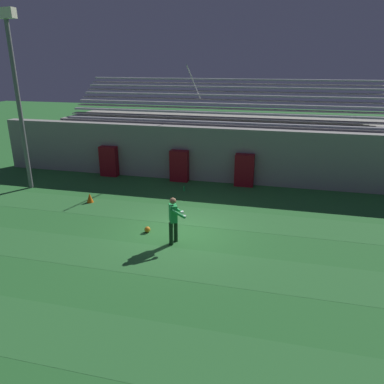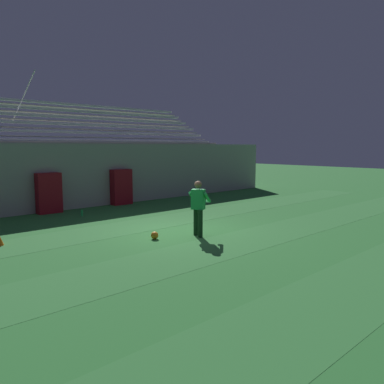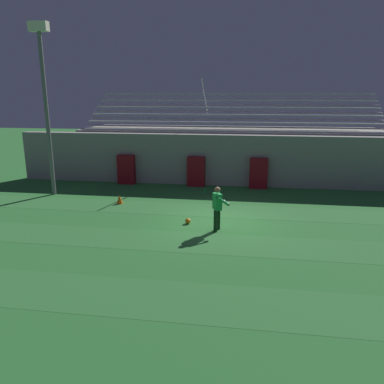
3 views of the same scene
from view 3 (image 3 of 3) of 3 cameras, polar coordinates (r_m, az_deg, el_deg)
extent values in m
plane|color=#2D7533|center=(14.91, 3.92, -4.58)|extent=(80.00, 80.00, 0.00)
cube|color=#337A38|center=(9.47, 0.78, -16.37)|extent=(28.00, 1.88, 0.01)
cube|color=#337A38|center=(12.82, 3.08, -7.80)|extent=(28.00, 1.88, 0.01)
cube|color=#337A38|center=(16.35, 4.36, -2.85)|extent=(28.00, 1.88, 0.01)
cube|color=#999691|center=(20.88, 5.47, 4.86)|extent=(24.00, 0.60, 2.80)
cube|color=maroon|center=(20.60, 0.64, 3.14)|extent=(0.95, 0.44, 1.63)
cube|color=maroon|center=(20.42, 10.09, 2.81)|extent=(0.95, 0.44, 1.63)
cube|color=maroon|center=(21.50, -9.97, 3.40)|extent=(0.95, 0.44, 1.63)
cube|color=#999691|center=(23.53, 5.85, 6.05)|extent=(18.00, 4.60, 2.90)
cube|color=silver|center=(21.42, 5.69, 9.28)|extent=(17.10, 0.36, 0.10)
cube|color=#999691|center=(21.24, 5.64, 8.61)|extent=(17.10, 0.60, 0.04)
cube|color=silver|center=(22.09, 5.81, 10.47)|extent=(17.10, 0.36, 0.10)
cube|color=#999691|center=(21.91, 5.77, 9.83)|extent=(17.10, 0.60, 0.04)
cube|color=silver|center=(22.76, 5.93, 11.59)|extent=(17.10, 0.36, 0.10)
cube|color=#999691|center=(22.58, 5.89, 10.98)|extent=(17.10, 0.60, 0.04)
cube|color=silver|center=(23.45, 6.04, 12.65)|extent=(17.10, 0.36, 0.10)
cube|color=#999691|center=(23.25, 6.00, 12.07)|extent=(17.10, 0.60, 0.04)
cube|color=silver|center=(24.14, 6.15, 13.64)|extent=(17.10, 0.36, 0.10)
cube|color=#999691|center=(23.94, 6.11, 13.09)|extent=(17.10, 0.60, 0.04)
cube|color=silver|center=(24.83, 6.25, 14.58)|extent=(17.10, 0.36, 0.10)
cube|color=#999691|center=(24.63, 6.21, 14.05)|extent=(17.10, 0.60, 0.04)
cylinder|color=silver|center=(22.96, 1.95, 14.30)|extent=(0.06, 3.33, 2.05)
cylinder|color=slate|center=(19.75, -21.22, 10.59)|extent=(0.20, 0.20, 7.71)
cube|color=#F2EDCC|center=(19.96, -22.36, 22.31)|extent=(0.90, 0.36, 0.44)
cylinder|color=#143319|center=(14.00, 4.04, -4.10)|extent=(0.19, 0.19, 0.82)
cylinder|color=#143319|center=(13.74, 3.60, -4.46)|extent=(0.19, 0.19, 0.82)
cube|color=green|center=(13.66, 3.87, -1.45)|extent=(0.38, 0.45, 0.60)
sphere|color=brown|center=(13.54, 3.90, 0.34)|extent=(0.22, 0.22, 0.22)
cylinder|color=green|center=(13.91, 4.05, -0.95)|extent=(0.47, 0.29, 0.37)
cylinder|color=green|center=(13.48, 4.80, -1.46)|extent=(0.47, 0.29, 0.37)
cube|color=silver|center=(13.98, 4.87, -1.44)|extent=(0.15, 0.15, 0.08)
cube|color=silver|center=(13.63, 5.51, -1.87)|extent=(0.15, 0.15, 0.08)
sphere|color=orange|center=(14.65, -0.63, -4.44)|extent=(0.22, 0.22, 0.22)
cone|color=orange|center=(17.64, -10.98, -1.09)|extent=(0.30, 0.30, 0.42)
cylinder|color=green|center=(19.21, 1.96, 0.17)|extent=(0.07, 0.07, 0.24)
camera|label=1|loc=(3.27, 65.63, 26.64)|focal=35.00mm
camera|label=2|loc=(10.24, -49.32, -2.93)|focal=35.00mm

